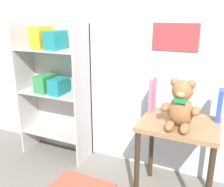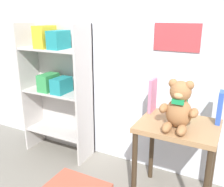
# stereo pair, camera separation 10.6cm
# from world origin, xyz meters

# --- Properties ---
(wall_back) EXTENTS (4.80, 0.07, 2.50)m
(wall_back) POSITION_xyz_m (0.00, 1.29, 1.25)
(wall_back) COLOR silver
(wall_back) RESTS_ON ground_plane
(bookshelf_side) EXTENTS (0.69, 0.30, 1.33)m
(bookshelf_side) POSITION_xyz_m (-0.94, 1.12, 0.77)
(bookshelf_side) COLOR #BCB7B2
(bookshelf_side) RESTS_ON ground_plane
(display_table) EXTENTS (0.56, 0.46, 0.66)m
(display_table) POSITION_xyz_m (0.32, 0.90, 0.54)
(display_table) COLOR #9E754C
(display_table) RESTS_ON ground_plane
(teddy_bear) EXTENTS (0.26, 0.24, 0.34)m
(teddy_bear) POSITION_xyz_m (0.33, 0.83, 0.81)
(teddy_bear) COLOR #99663D
(teddy_bear) RESTS_ON display_table
(book_standing_pink) EXTENTS (0.03, 0.14, 0.27)m
(book_standing_pink) POSITION_xyz_m (0.07, 1.05, 0.79)
(book_standing_pink) COLOR #D17093
(book_standing_pink) RESTS_ON display_table
(book_standing_green) EXTENTS (0.04, 0.12, 0.26)m
(book_standing_green) POSITION_xyz_m (0.32, 1.04, 0.79)
(book_standing_green) COLOR #33934C
(book_standing_green) RESTS_ON display_table
(book_standing_blue) EXTENTS (0.03, 0.11, 0.24)m
(book_standing_blue) POSITION_xyz_m (0.57, 1.05, 0.78)
(book_standing_blue) COLOR #2D51B7
(book_standing_blue) RESTS_ON display_table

